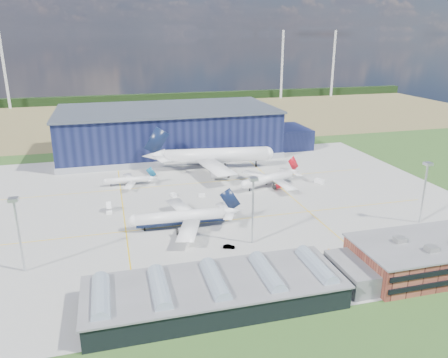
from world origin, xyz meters
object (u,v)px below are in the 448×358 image
Objects in this scene: light_mast_east at (425,183)px; airstair at (109,208)px; hangar at (172,132)px; airliner_regional at (128,177)px; gse_van_b at (319,181)px; airliner_red at (269,174)px; light_mast_center at (253,200)px; ops_building at (432,255)px; gse_cart_b at (202,195)px; airliner_widebody at (216,148)px; gse_tug_b at (330,253)px; gse_tug_a at (103,280)px; car_b at (229,247)px; gse_cart_a at (174,195)px; airliner_navy at (181,211)px; light_mast_west at (17,223)px.

light_mast_east is 118.40m from airstair.
airliner_regional is at bearing -118.05° from hangar.
gse_van_b is 1.00× the size of airstair.
light_mast_east is 0.65× the size of airliner_red.
light_mast_east is (65.00, 0.00, 0.00)m from light_mast_center.
ops_building is 16.90× the size of gse_cart_b.
ops_building is at bearing -65.42° from airliner_widebody.
hangar is 142.45m from gse_tug_b.
gse_tug_a is 52.61m from airstair.
airliner_regional is 77.04m from car_b.
gse_van_b is 1.64× the size of gse_cart_b.
gse_tug_a is at bearing 155.29° from gse_cart_b.
gse_van_b reaches higher than gse_cart_a.
airliner_navy is 32.84m from gse_cart_b.
gse_cart_a is 1.15× the size of gse_cart_b.
light_mast_west reaches higher than gse_van_b.
gse_tug_a is at bearing -95.42° from airstair.
light_mast_east is at bearing 62.71° from gse_tug_b.
gse_tug_b is (57.20, -84.44, -3.29)m from airliner_regional.
gse_tug_a is 1.19× the size of gse_cart_b.
gse_tug_b is at bearing -76.01° from airliner_widebody.
hangar is at bearing 108.63° from ops_building.
gse_tug_b is (90.82, -14.44, -14.73)m from light_mast_west.
airliner_navy is 10.61× the size of car_b.
airliner_red is 10.88× the size of gse_tug_a.
gse_tug_b is (-44.18, -14.44, -14.73)m from light_mast_east.
airliner_widebody is 54.76m from gse_van_b.
gse_van_b is at bearing 110.40° from gse_tug_b.
airliner_navy is at bearing 143.85° from ops_building.
light_mast_east is at bearing -104.29° from gse_van_b.
light_mast_west and light_mast_east have the same top height.
ops_building is at bearing 146.70° from airliner_navy.
light_mast_east reaches higher than airliner_regional.
airliner_regional is (-81.40, 100.00, -0.79)m from ops_building.
hangar reaches higher than airliner_navy.
gse_cart_b is at bearing 6.95° from airstair.
airliner_widebody is 100.69m from gse_tug_b.
airliner_regional is 30.90m from airstair.
light_mast_center is 51.48m from gse_tug_a.
gse_van_b is at bearing -33.33° from airliner_widebody.
light_mast_center is at bearing 42.86° from airliner_red.
airliner_navy is 33.10m from gse_cart_a.
car_b is at bearing 152.09° from ops_building.
airliner_navy is at bearing 168.14° from light_mast_east.
airliner_regional is 5.49× the size of airstair.
gse_tug_a is at bearing -133.84° from gse_cart_a.
airliner_regional is at bearing 52.91° from gse_tug_a.
gse_van_b is (86.21, -19.94, -2.98)m from airliner_regional.
airliner_navy is 9.18× the size of airstair.
light_mast_east is at bearing -23.07° from gse_tug_a.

